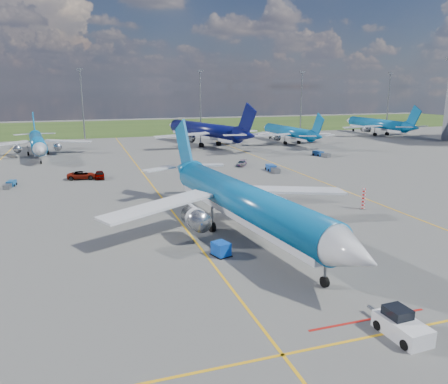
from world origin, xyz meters
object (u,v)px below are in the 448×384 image
object	(u,v)px
warning_post	(363,199)
main_airliner	(243,235)
bg_jet_ne	(288,143)
service_car_c	(241,163)
baggage_tug_e	(321,154)
bg_jet_nnw	(39,156)
service_car_a	(100,175)
bg_jet_n	(204,145)
service_car_b	(82,175)
baggage_tug_w	(272,169)
baggage_tug_c	(10,184)
pushback_tug	(401,325)
uld_container	(221,249)
bg_jet_ene	(376,135)

from	to	relation	value
warning_post	main_airliner	xyz separation A→B (m)	(-20.12, -5.21, -1.50)
bg_jet_ne	main_airliner	distance (m)	87.26
service_car_c	baggage_tug_e	distance (m)	24.67
bg_jet_nnw	main_airliner	size ratio (longest dim) A/B	0.83
service_car_a	bg_jet_n	bearing A→B (deg)	53.89
service_car_b	bg_jet_ne	bearing A→B (deg)	-54.94
baggage_tug_w	baggage_tug_e	size ratio (longest dim) A/B	1.01
main_airliner	service_car_b	xyz separation A→B (m)	(-17.53, 39.24, 0.76)
main_airliner	baggage_tug_w	xyz separation A→B (m)	(19.71, 35.20, 0.56)
warning_post	service_car_c	bearing A→B (deg)	96.53
service_car_c	baggage_tug_c	xyz separation A→B (m)	(-45.31, -6.62, -0.16)
service_car_a	pushback_tug	bearing A→B (deg)	-72.10
uld_container	service_car_b	xyz separation A→B (m)	(-13.11, 44.45, 0.05)
bg_jet_nnw	service_car_b	bearing A→B (deg)	-79.44
bg_jet_nnw	baggage_tug_e	xyz separation A→B (m)	(67.06, -22.08, 0.55)
bg_jet_ene	baggage_tug_e	world-z (taller)	bg_jet_ene
warning_post	baggage_tug_e	xyz separation A→B (m)	(19.40, 44.51, -0.95)
pushback_tug	baggage_tug_e	xyz separation A→B (m)	(36.56, 72.99, -0.21)
warning_post	service_car_b	size ratio (longest dim) A/B	0.55
baggage_tug_w	pushback_tug	bearing A→B (deg)	-101.12
main_airliner	baggage_tug_c	world-z (taller)	main_airliner
bg_jet_n	bg_jet_nnw	bearing A→B (deg)	-7.03
pushback_tug	baggage_tug_e	size ratio (longest dim) A/B	1.04
pushback_tug	service_car_b	bearing A→B (deg)	105.10
bg_jet_nnw	warning_post	bearing A→B (deg)	-60.94
bg_jet_n	uld_container	distance (m)	87.08
uld_container	baggage_tug_c	size ratio (longest dim) A/B	0.41
bg_jet_ene	uld_container	bearing A→B (deg)	45.97
baggage_tug_w	baggage_tug_e	bearing A→B (deg)	41.09
bg_jet_n	bg_jet_ne	distance (m)	26.04
warning_post	pushback_tug	distance (m)	33.26
service_car_b	bg_jet_ene	bearing A→B (deg)	-60.57
baggage_tug_e	service_car_c	bearing A→B (deg)	-177.33
main_airliner	service_car_c	world-z (taller)	main_airliner
bg_jet_n	main_airliner	world-z (taller)	bg_jet_n
bg_jet_n	uld_container	world-z (taller)	bg_jet_n
pushback_tug	service_car_a	xyz separation A→B (m)	(-17.34, 62.12, -0.04)
main_airliner	service_car_c	xyz separation A→B (m)	(15.80, 42.94, 0.60)
bg_jet_ne	pushback_tug	bearing A→B (deg)	65.34
pushback_tug	baggage_tug_e	distance (m)	81.64
bg_jet_nnw	baggage_tug_c	world-z (taller)	bg_jet_nnw
uld_container	service_car_a	size ratio (longest dim) A/B	0.42
main_airliner	baggage_tug_w	world-z (taller)	main_airliner
bg_jet_ne	main_airliner	bearing A→B (deg)	57.75
uld_container	bg_jet_ene	bearing A→B (deg)	28.47
warning_post	bg_jet_ne	size ratio (longest dim) A/B	0.08
main_airliner	pushback_tug	xyz separation A→B (m)	(2.96, -23.27, 0.76)
main_airliner	service_car_b	distance (m)	42.99
bg_jet_n	service_car_a	bearing A→B (deg)	35.41
pushback_tug	service_car_b	world-z (taller)	pushback_tug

